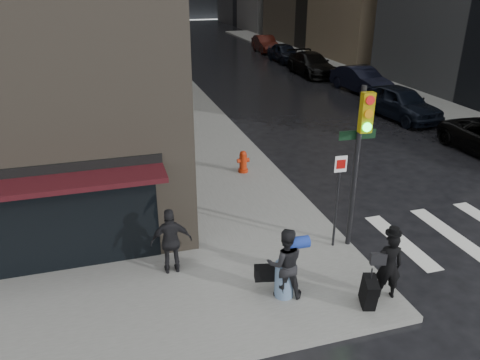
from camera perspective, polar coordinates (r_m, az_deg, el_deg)
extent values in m
plane|color=black|center=(11.55, 7.14, -12.48)|extent=(140.00, 140.00, 0.00)
cube|color=slate|center=(36.30, -10.22, 12.73)|extent=(4.00, 50.00, 0.15)
cube|color=slate|center=(40.09, 9.84, 13.78)|extent=(3.00, 50.00, 0.15)
cube|color=silver|center=(13.83, 19.01, -7.08)|extent=(0.50, 3.00, 0.01)
cube|color=silver|center=(14.76, 24.15, -5.91)|extent=(0.50, 3.00, 0.01)
imported|color=black|center=(10.90, 17.67, -9.93)|extent=(0.67, 0.53, 1.61)
cylinder|color=black|center=(10.48, 18.23, -6.16)|extent=(0.34, 0.34, 0.04)
cylinder|color=black|center=(10.45, 18.27, -5.87)|extent=(0.21, 0.21, 0.13)
cube|color=black|center=(10.66, 16.51, -9.20)|extent=(0.36, 0.20, 0.28)
cube|color=black|center=(10.71, 15.45, -13.08)|extent=(0.43, 0.67, 0.81)
cylinder|color=black|center=(10.46, 15.70, -11.19)|extent=(0.03, 0.03, 0.38)
imported|color=black|center=(10.44, 5.50, -10.11)|extent=(0.94, 0.80, 1.69)
cube|color=black|center=(10.71, 3.16, -11.23)|extent=(0.55, 0.37, 0.32)
cylinder|color=#1C359B|center=(10.34, 7.05, -7.59)|extent=(0.52, 0.29, 0.27)
imported|color=black|center=(11.31, -8.37, -7.39)|extent=(1.00, 0.46, 1.68)
cylinder|color=black|center=(12.10, 13.89, 1.18)|extent=(0.13, 0.13, 4.28)
cube|color=#AE950B|center=(11.41, 15.16, 7.93)|extent=(0.31, 0.21, 0.96)
cylinder|color=red|center=(11.24, 15.58, 9.35)|extent=(0.22, 0.07, 0.21)
cylinder|color=orange|center=(11.32, 15.40, 7.78)|extent=(0.22, 0.07, 0.21)
cylinder|color=#19E533|center=(11.41, 15.23, 6.24)|extent=(0.22, 0.07, 0.21)
cylinder|color=black|center=(12.27, 11.70, -2.67)|extent=(0.06, 0.06, 2.57)
cube|color=white|center=(11.82, 12.19, 1.91)|extent=(0.32, 0.04, 0.43)
cube|color=black|center=(11.86, 14.13, 5.38)|extent=(0.96, 0.09, 0.24)
cylinder|color=#AB260A|center=(17.16, 0.38, 1.19)|extent=(0.36, 0.36, 0.11)
cylinder|color=#AB260A|center=(17.06, 0.38, 2.06)|extent=(0.27, 0.27, 0.67)
sphere|color=#AB260A|center=(16.93, 0.39, 3.19)|extent=(0.25, 0.25, 0.25)
cylinder|color=#AB260A|center=(17.02, 0.38, 2.41)|extent=(0.45, 0.16, 0.16)
imported|color=black|center=(25.47, 18.98, 8.93)|extent=(2.41, 5.00, 1.65)
imported|color=black|center=(30.81, 14.50, 11.77)|extent=(2.12, 4.86, 1.55)
imported|color=black|center=(35.54, 8.71, 13.79)|extent=(2.35, 5.53, 1.59)
imported|color=black|center=(40.90, 5.47, 15.18)|extent=(1.89, 4.51, 1.52)
imported|color=#3B110B|center=(46.41, 3.08, 16.25)|extent=(1.87, 4.67, 1.51)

